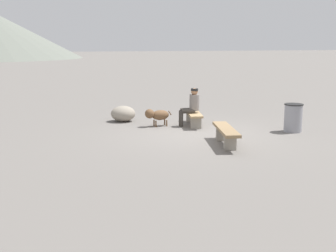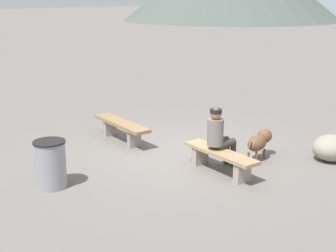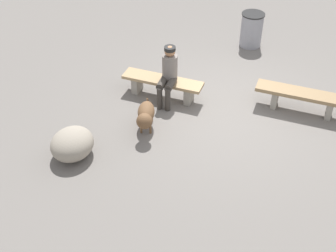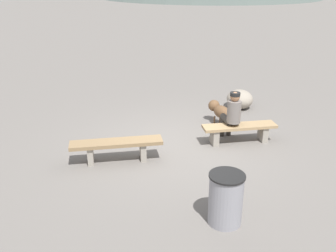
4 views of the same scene
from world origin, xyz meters
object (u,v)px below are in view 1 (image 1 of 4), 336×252
at_px(bench_left, 226,132).
at_px(seated_person, 191,105).
at_px(trash_bin, 293,118).
at_px(boulder, 123,114).
at_px(bench_right, 194,116).
at_px(dog, 157,115).

bearing_deg(bench_left, seated_person, 12.45).
distance_m(trash_bin, boulder, 5.46).
xyz_separation_m(bench_right, boulder, (1.25, 2.05, -0.04)).
xyz_separation_m(bench_left, bench_right, (2.81, -0.07, -0.04)).
bearing_deg(bench_left, dog, 31.73).
height_order(bench_left, seated_person, seated_person).
xyz_separation_m(seated_person, boulder, (1.39, 1.92, -0.42)).
xyz_separation_m(trash_bin, boulder, (3.00, 4.56, -0.16)).
bearing_deg(bench_right, seated_person, 148.66).
relative_size(bench_left, boulder, 2.32).
bearing_deg(trash_bin, bench_right, 55.09).
bearing_deg(seated_person, bench_left, -171.09).
height_order(seated_person, dog, seated_person).
relative_size(dog, trash_bin, 1.07).
relative_size(bench_right, seated_person, 1.43).
height_order(bench_right, seated_person, seated_person).
xyz_separation_m(bench_right, seated_person, (-0.14, 0.13, 0.38)).
relative_size(seated_person, boulder, 1.47).
distance_m(bench_left, seated_person, 2.69).
bearing_deg(seated_person, dog, 83.71).
height_order(bench_right, trash_bin, trash_bin).
bearing_deg(bench_left, bench_right, 9.75).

